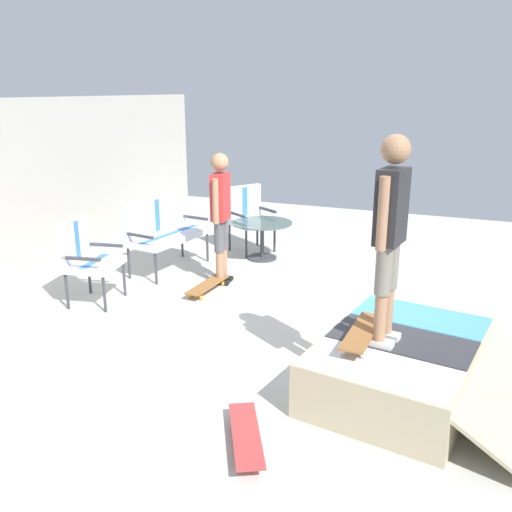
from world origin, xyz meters
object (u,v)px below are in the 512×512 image
object	(u,v)px
person_watching	(221,209)
skateboard_by_bench	(207,285)
person_skater	(390,226)
skate_ramp	(403,365)
patio_chair_near_house	(248,212)
patio_chair_by_wall	(85,253)
skateboard_spare	(246,435)
patio_table	(262,233)
patio_bench	(162,227)
skateboard_on_ramp	(362,332)

from	to	relation	value
person_watching	skateboard_by_bench	distance (m)	1.00
person_skater	skate_ramp	bearing A→B (deg)	-60.59
patio_chair_near_house	patio_chair_by_wall	distance (m)	2.94
skate_ramp	skateboard_spare	world-z (taller)	skate_ramp
person_watching	skateboard_by_bench	size ratio (longest dim) A/B	2.12
person_watching	patio_chair_by_wall	bearing A→B (deg)	136.16
patio_chair_by_wall	person_skater	distance (m)	3.80
patio_table	person_watching	world-z (taller)	person_watching
patio_chair_near_house	patio_table	size ratio (longest dim) A/B	1.13
patio_bench	patio_chair_near_house	xyz separation A→B (m)	(1.34, -0.74, -0.00)
person_skater	skateboard_spare	size ratio (longest dim) A/B	2.12
patio_chair_near_house	skateboard_spare	size ratio (longest dim) A/B	1.28
patio_table	skateboard_on_ramp	xyz separation A→B (m)	(-3.24, -2.19, 0.15)
patio_chair_by_wall	skateboard_on_ramp	world-z (taller)	patio_chair_by_wall
patio_bench	person_watching	world-z (taller)	person_watching
patio_chair_near_house	patio_chair_by_wall	bearing A→B (deg)	162.10
patio_bench	skateboard_spare	distance (m)	4.32
patio_chair_by_wall	person_watching	size ratio (longest dim) A/B	0.60
patio_bench	skateboard_by_bench	distance (m)	1.30
person_skater	skateboard_by_bench	bearing A→B (deg)	57.07
patio_table	skate_ramp	bearing A→B (deg)	-140.66
skateboard_spare	skateboard_on_ramp	world-z (taller)	skateboard_on_ramp
skateboard_by_bench	skateboard_spare	distance (m)	3.19
skate_ramp	skateboard_by_bench	world-z (taller)	skate_ramp
patio_bench	person_skater	world-z (taller)	person_skater
patio_chair_near_house	skateboard_on_ramp	xyz separation A→B (m)	(-3.62, -2.58, -0.06)
person_watching	patio_bench	bearing A→B (deg)	77.86
patio_chair_near_house	skateboard_spare	bearing A→B (deg)	-156.97
patio_bench	person_watching	distance (m)	1.12
skate_ramp	skateboard_spare	size ratio (longest dim) A/B	2.58
person_skater	patio_table	bearing A→B (deg)	36.40
person_watching	skateboard_spare	distance (m)	3.64
patio_chair_near_house	person_skater	size ratio (longest dim) A/B	0.60
patio_chair_by_wall	person_watching	bearing A→B (deg)	-43.84
patio_table	skateboard_by_bench	bearing A→B (deg)	175.69
person_skater	skateboard_on_ramp	size ratio (longest dim) A/B	2.10
skateboard_spare	patio_table	bearing A→B (deg)	20.32
skate_ramp	patio_chair_near_house	size ratio (longest dim) A/B	2.02
person_watching	skateboard_spare	xyz separation A→B (m)	(-3.10, -1.69, -0.92)
patio_chair_near_house	person_watching	bearing A→B (deg)	-169.52
person_watching	skateboard_spare	bearing A→B (deg)	-151.37
person_watching	person_skater	bearing A→B (deg)	-129.12
skate_ramp	patio_table	xyz separation A→B (m)	(3.07, 2.52, 0.17)
person_watching	skateboard_by_bench	xyz separation A→B (m)	(-0.39, 0.01, -0.92)
skateboard_by_bench	person_skater	bearing A→B (deg)	-122.93
person_watching	person_skater	size ratio (longest dim) A/B	1.01
person_skater	skateboard_by_bench	distance (m)	3.23
skate_ramp	patio_chair_by_wall	distance (m)	3.88
patio_chair_near_house	patio_table	distance (m)	0.58
person_skater	skateboard_spare	xyz separation A→B (m)	(-1.11, 0.75, -1.37)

